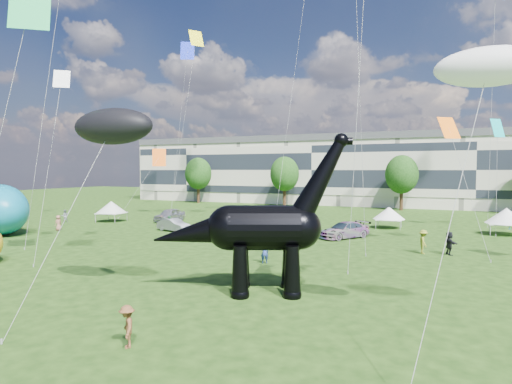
% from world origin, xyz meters
% --- Properties ---
extents(ground, '(220.00, 220.00, 0.00)m').
position_xyz_m(ground, '(0.00, 0.00, 0.00)').
color(ground, '#16330C').
rests_on(ground, ground).
extents(terrace_row, '(78.00, 11.00, 12.00)m').
position_xyz_m(terrace_row, '(-8.00, 62.00, 6.00)').
color(terrace_row, beige).
rests_on(terrace_row, ground).
extents(tree_far_left, '(5.20, 5.20, 9.44)m').
position_xyz_m(tree_far_left, '(-30.00, 53.00, 6.29)').
color(tree_far_left, '#382314').
rests_on(tree_far_left, ground).
extents(tree_mid_left, '(5.20, 5.20, 9.44)m').
position_xyz_m(tree_mid_left, '(-12.00, 53.00, 6.29)').
color(tree_mid_left, '#382314').
rests_on(tree_mid_left, ground).
extents(tree_mid_right, '(5.20, 5.20, 9.44)m').
position_xyz_m(tree_mid_right, '(8.00, 53.00, 6.29)').
color(tree_mid_right, '#382314').
rests_on(tree_mid_right, ground).
extents(dinosaur_sculpture, '(10.48, 5.66, 8.81)m').
position_xyz_m(dinosaur_sculpture, '(5.06, 1.38, 3.33)').
color(dinosaur_sculpture, black).
rests_on(dinosaur_sculpture, ground).
extents(car_silver, '(2.03, 4.88, 1.65)m').
position_xyz_m(car_silver, '(-17.55, 25.60, 0.83)').
color(car_silver, silver).
rests_on(car_silver, ground).
extents(car_grey, '(4.27, 2.35, 1.34)m').
position_xyz_m(car_grey, '(-12.05, 18.55, 0.67)').
color(car_grey, gray).
rests_on(car_grey, ground).
extents(car_white, '(5.68, 4.14, 1.44)m').
position_xyz_m(car_white, '(-6.42, 27.83, 0.72)').
color(car_white, silver).
rests_on(car_white, ground).
extents(car_dark, '(4.77, 5.63, 1.55)m').
position_xyz_m(car_dark, '(5.55, 21.29, 0.77)').
color(car_dark, '#595960').
rests_on(car_dark, ground).
extents(gazebo_near, '(3.58, 3.58, 2.41)m').
position_xyz_m(gazebo_near, '(8.64, 30.15, 1.69)').
color(gazebo_near, white).
rests_on(gazebo_near, ground).
extents(gazebo_far, '(4.12, 4.12, 2.74)m').
position_xyz_m(gazebo_far, '(20.00, 29.69, 1.92)').
color(gazebo_far, white).
rests_on(gazebo_far, ground).
extents(gazebo_left, '(4.24, 4.24, 2.59)m').
position_xyz_m(gazebo_left, '(-24.21, 22.52, 1.82)').
color(gazebo_left, silver).
rests_on(gazebo_left, ground).
extents(inflatable_teal, '(9.46, 7.73, 5.10)m').
position_xyz_m(inflatable_teal, '(-26.71, 9.48, 2.55)').
color(inflatable_teal, '#0C7599').
rests_on(inflatable_teal, ground).
extents(visitors, '(50.70, 42.66, 1.88)m').
position_xyz_m(visitors, '(0.05, 15.91, 0.86)').
color(visitors, '#9F634F').
rests_on(visitors, ground).
extents(kites, '(55.88, 50.68, 31.45)m').
position_xyz_m(kites, '(4.48, -1.15, 10.06)').
color(kites, '#FB3A10').
rests_on(kites, ground).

